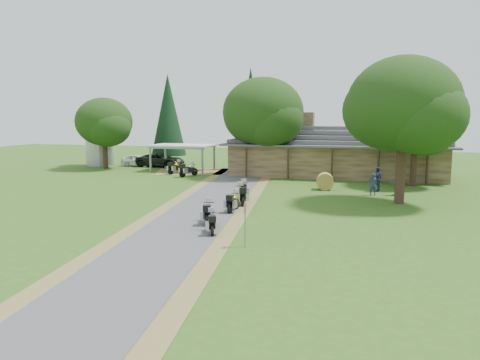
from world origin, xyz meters
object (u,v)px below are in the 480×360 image
(hay_bale, at_px, (325,181))
(motorcycle_row_e, at_px, (244,190))
(silo, at_px, (99,138))
(car_white_sedan, at_px, (138,159))
(carport, at_px, (183,158))
(motorcycle_row_b, at_px, (208,211))
(motorcycle_row_a, at_px, (212,222))
(motorcycle_row_c, at_px, (233,201))
(motorcycle_row_d, at_px, (241,194))
(car_dark_suv, at_px, (161,157))
(lodge, at_px, (336,150))
(motorcycle_carport_a, at_px, (175,167))
(motorcycle_carport_b, at_px, (189,169))

(hay_bale, bearing_deg, motorcycle_row_e, -129.92)
(silo, distance_m, car_white_sedan, 5.40)
(carport, bearing_deg, motorcycle_row_b, -64.00)
(motorcycle_row_a, relative_size, motorcycle_row_c, 0.91)
(motorcycle_row_d, relative_size, motorcycle_row_e, 1.04)
(silo, relative_size, car_white_sedan, 1.26)
(carport, height_order, motorcycle_row_d, carport)
(car_dark_suv, bearing_deg, motorcycle_row_b, -147.65)
(lodge, distance_m, motorcycle_row_b, 23.97)
(motorcycle_row_a, distance_m, motorcycle_row_c, 5.48)
(silo, bearing_deg, car_white_sedan, 4.38)
(car_dark_suv, bearing_deg, car_white_sedan, 96.26)
(motorcycle_row_c, bearing_deg, motorcycle_row_b, 172.88)
(motorcycle_row_e, relative_size, motorcycle_carport_a, 0.97)
(motorcycle_row_b, height_order, motorcycle_carport_a, motorcycle_carport_a)
(motorcycle_row_c, bearing_deg, car_white_sedan, 39.61)
(silo, xyz_separation_m, motorcycle_row_b, (22.78, -24.94, -2.61))
(car_white_sedan, height_order, motorcycle_carport_a, car_white_sedan)
(silo, bearing_deg, motorcycle_carport_a, -22.57)
(lodge, bearing_deg, silo, 176.78)
(car_dark_suv, relative_size, motorcycle_carport_b, 2.90)
(hay_bale, bearing_deg, motorcycle_row_b, -109.69)
(car_dark_suv, relative_size, hay_bale, 4.58)
(silo, bearing_deg, motorcycle_row_a, -48.68)
(motorcycle_row_b, xyz_separation_m, motorcycle_row_d, (0.21, 5.85, 0.05))
(car_dark_suv, xyz_separation_m, motorcycle_row_b, (15.16, -25.54, -0.53))
(lodge, relative_size, motorcycle_carport_a, 10.52)
(car_white_sedan, distance_m, motorcycle_row_d, 26.62)
(carport, xyz_separation_m, car_dark_suv, (-4.01, 2.91, -0.23))
(motorcycle_row_b, distance_m, motorcycle_row_d, 5.86)
(car_dark_suv, bearing_deg, silo, 96.12)
(silo, relative_size, motorcycle_row_e, 3.31)
(carport, distance_m, motorcycle_row_c, 22.42)
(motorcycle_row_b, distance_m, motorcycle_carport_b, 20.26)
(motorcycle_row_e, bearing_deg, car_white_sedan, 29.55)
(silo, xyz_separation_m, motorcycle_carport_b, (14.07, -6.65, -2.53))
(motorcycle_carport_b, bearing_deg, car_white_sedan, 75.59)
(carport, relative_size, motorcycle_row_e, 3.29)
(silo, distance_m, motorcycle_row_e, 28.60)
(motorcycle_row_c, height_order, motorcycle_row_e, motorcycle_row_e)
(motorcycle_row_a, distance_m, motorcycle_row_d, 7.92)
(lodge, xyz_separation_m, car_dark_suv, (-20.11, 2.16, -1.28))
(lodge, distance_m, hay_bale, 9.87)
(car_white_sedan, bearing_deg, motorcycle_row_e, -129.96)
(car_white_sedan, height_order, motorcycle_row_c, car_white_sedan)
(motorcycle_row_a, xyz_separation_m, motorcycle_row_e, (-1.08, 9.69, 0.09))
(car_white_sedan, relative_size, motorcycle_row_c, 2.75)
(motorcycle_carport_a, bearing_deg, motorcycle_row_e, -126.20)
(lodge, relative_size, motorcycle_row_a, 12.52)
(car_dark_suv, relative_size, motorcycle_row_d, 2.99)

